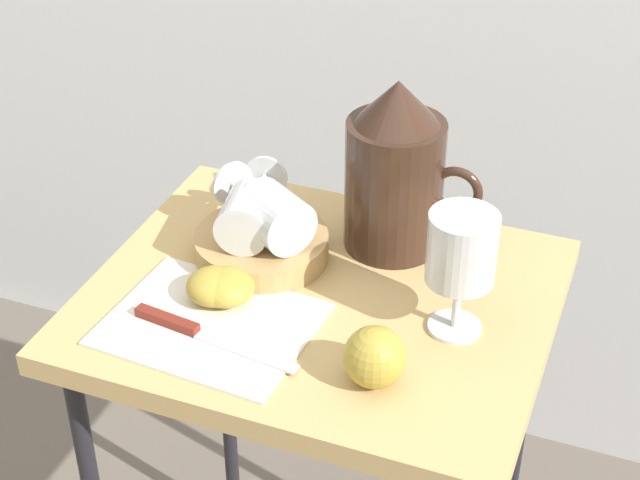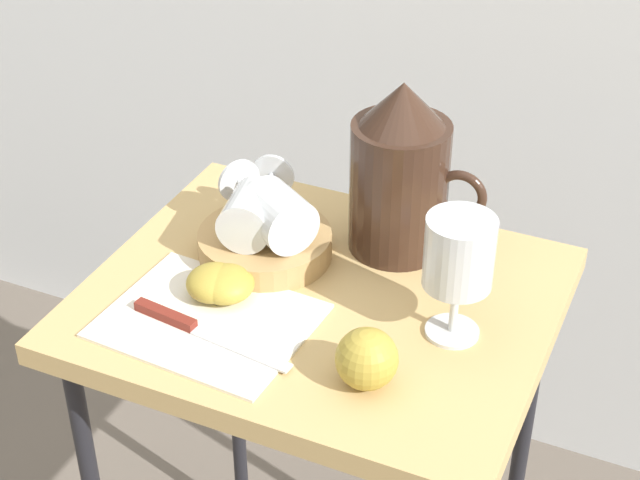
# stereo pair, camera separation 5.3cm
# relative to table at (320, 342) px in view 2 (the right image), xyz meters

# --- Properties ---
(table) EXTENTS (0.56, 0.47, 0.74)m
(table) POSITION_rel_table_xyz_m (0.00, 0.00, 0.00)
(table) COLOR tan
(table) RESTS_ON ground_plane
(linen_napkin) EXTENTS (0.25, 0.21, 0.00)m
(linen_napkin) POSITION_rel_table_xyz_m (-0.10, -0.11, 0.08)
(linen_napkin) COLOR silver
(linen_napkin) RESTS_ON table
(basket_tray) EXTENTS (0.17, 0.17, 0.03)m
(basket_tray) POSITION_rel_table_xyz_m (-0.10, 0.05, 0.10)
(basket_tray) COLOR tan
(basket_tray) RESTS_ON table
(pitcher) EXTENTS (0.18, 0.13, 0.23)m
(pitcher) POSITION_rel_table_xyz_m (0.05, 0.14, 0.17)
(pitcher) COLOR #382319
(pitcher) RESTS_ON table
(wine_glass_upright) EXTENTS (0.08, 0.08, 0.16)m
(wine_glass_upright) POSITION_rel_table_xyz_m (0.17, -0.01, 0.18)
(wine_glass_upright) COLOR silver
(wine_glass_upright) RESTS_ON table
(wine_glass_tipped_near) EXTENTS (0.16, 0.14, 0.07)m
(wine_glass_tipped_near) POSITION_rel_table_xyz_m (-0.08, 0.04, 0.15)
(wine_glass_tipped_near) COLOR silver
(wine_glass_tipped_near) RESTS_ON basket_tray
(wine_glass_tipped_far) EXTENTS (0.09, 0.15, 0.07)m
(wine_glass_tipped_far) POSITION_rel_table_xyz_m (-0.11, 0.04, 0.15)
(wine_glass_tipped_far) COLOR silver
(wine_glass_tipped_far) RESTS_ON basket_tray
(apple_half_left) EXTENTS (0.07, 0.07, 0.04)m
(apple_half_left) POSITION_rel_table_xyz_m (-0.11, -0.06, 0.10)
(apple_half_left) COLOR #B29938
(apple_half_left) RESTS_ON linen_napkin
(apple_half_right) EXTENTS (0.07, 0.07, 0.04)m
(apple_half_right) POSITION_rel_table_xyz_m (-0.10, -0.06, 0.10)
(apple_half_right) COLOR #B29938
(apple_half_right) RESTS_ON linen_napkin
(apple_whole) EXTENTS (0.07, 0.07, 0.07)m
(apple_whole) POSITION_rel_table_xyz_m (0.11, -0.13, 0.11)
(apple_whole) COLOR #B29938
(apple_whole) RESTS_ON table
(knife) EXTENTS (0.22, 0.04, 0.01)m
(knife) POSITION_rel_table_xyz_m (-0.11, -0.13, 0.09)
(knife) COLOR silver
(knife) RESTS_ON linen_napkin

